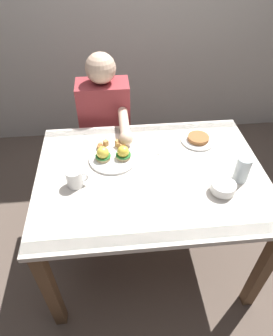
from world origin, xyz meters
The scene contains 9 objects.
ground_plane centered at (0.00, 0.00, 0.00)m, with size 6.00×6.00×0.00m, color brown.
dining_table centered at (0.00, 0.00, 0.63)m, with size 1.20×0.90×0.74m.
eggs_benedict_plate centered at (-0.19, 0.13, 0.77)m, with size 0.27×0.27×0.09m.
fruit_bowl centered at (0.33, -0.17, 0.77)m, with size 0.12×0.12×0.05m.
coffee_mug centered at (-0.39, -0.05, 0.79)m, with size 0.11×0.08×0.09m.
fork centered at (0.07, 0.23, 0.74)m, with size 0.04×0.16×0.00m.
water_glass_near centered at (0.44, -0.09, 0.80)m, with size 0.07×0.07×0.14m.
side_plate centered at (0.31, 0.24, 0.75)m, with size 0.20×0.20×0.04m.
diner_person centered at (-0.23, 0.60, 0.65)m, with size 0.34×0.54×1.14m.
Camera 1 is at (-0.19, -1.12, 1.80)m, focal length 31.48 mm.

